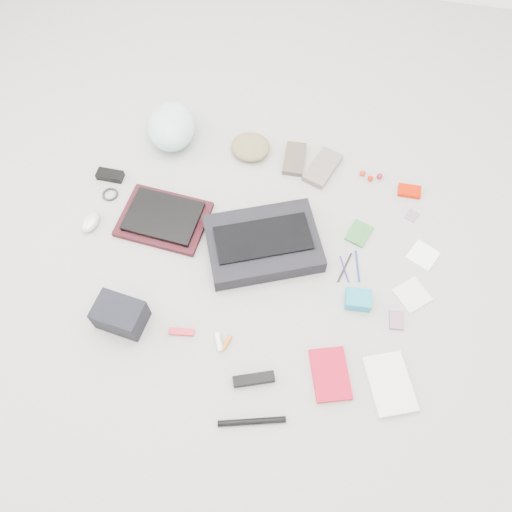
% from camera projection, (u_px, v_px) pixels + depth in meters
% --- Properties ---
extents(ground_plane, '(4.00, 4.00, 0.00)m').
position_uv_depth(ground_plane, '(256.00, 261.00, 2.17)').
color(ground_plane, gray).
extents(messenger_bag, '(0.58, 0.50, 0.08)m').
position_uv_depth(messenger_bag, '(263.00, 243.00, 2.17)').
color(messenger_bag, black).
rests_on(messenger_bag, ground_plane).
extents(bag_flap, '(0.45, 0.33, 0.01)m').
position_uv_depth(bag_flap, '(263.00, 238.00, 2.13)').
color(bag_flap, black).
rests_on(bag_flap, messenger_bag).
extents(laptop_sleeve, '(0.40, 0.32, 0.03)m').
position_uv_depth(laptop_sleeve, '(164.00, 219.00, 2.26)').
color(laptop_sleeve, '#360F15').
rests_on(laptop_sleeve, ground_plane).
extents(laptop, '(0.34, 0.26, 0.02)m').
position_uv_depth(laptop, '(163.00, 216.00, 2.24)').
color(laptop, black).
rests_on(laptop, laptop_sleeve).
extents(bike_helmet, '(0.28, 0.32, 0.17)m').
position_uv_depth(bike_helmet, '(172.00, 127.00, 2.43)').
color(bike_helmet, silver).
rests_on(bike_helmet, ground_plane).
extents(beanie, '(0.22, 0.21, 0.07)m').
position_uv_depth(beanie, '(251.00, 147.00, 2.44)').
color(beanie, olive).
rests_on(beanie, ground_plane).
extents(mitten_left, '(0.10, 0.20, 0.03)m').
position_uv_depth(mitten_left, '(294.00, 159.00, 2.43)').
color(mitten_left, brown).
rests_on(mitten_left, ground_plane).
extents(mitten_right, '(0.18, 0.24, 0.03)m').
position_uv_depth(mitten_right, '(323.00, 168.00, 2.40)').
color(mitten_right, slate).
rests_on(mitten_right, ground_plane).
extents(power_brick, '(0.12, 0.06, 0.03)m').
position_uv_depth(power_brick, '(110.00, 175.00, 2.38)').
color(power_brick, black).
rests_on(power_brick, ground_plane).
extents(cable_coil, '(0.08, 0.08, 0.01)m').
position_uv_depth(cable_coil, '(110.00, 194.00, 2.34)').
color(cable_coil, black).
rests_on(cable_coil, ground_plane).
extents(mouse, '(0.08, 0.12, 0.04)m').
position_uv_depth(mouse, '(90.00, 222.00, 2.24)').
color(mouse, '#BBBBBB').
rests_on(mouse, ground_plane).
extents(camera_bag, '(0.21, 0.16, 0.12)m').
position_uv_depth(camera_bag, '(120.00, 315.00, 1.99)').
color(camera_bag, black).
rests_on(camera_bag, ground_plane).
extents(multitool, '(0.11, 0.04, 0.02)m').
position_uv_depth(multitool, '(182.00, 332.00, 2.01)').
color(multitool, red).
rests_on(multitool, ground_plane).
extents(toiletry_tube_white, '(0.05, 0.08, 0.02)m').
position_uv_depth(toiletry_tube_white, '(219.00, 342.00, 1.98)').
color(toiletry_tube_white, silver).
rests_on(toiletry_tube_white, ground_plane).
extents(toiletry_tube_orange, '(0.03, 0.07, 0.02)m').
position_uv_depth(toiletry_tube_orange, '(227.00, 343.00, 1.99)').
color(toiletry_tube_orange, '#C55E19').
rests_on(toiletry_tube_orange, ground_plane).
extents(u_lock, '(0.16, 0.09, 0.03)m').
position_uv_depth(u_lock, '(254.00, 379.00, 1.91)').
color(u_lock, black).
rests_on(u_lock, ground_plane).
extents(bike_pump, '(0.25, 0.09, 0.02)m').
position_uv_depth(bike_pump, '(252.00, 422.00, 1.84)').
color(bike_pump, black).
rests_on(bike_pump, ground_plane).
extents(book_red, '(0.19, 0.24, 0.02)m').
position_uv_depth(book_red, '(330.00, 374.00, 1.92)').
color(book_red, red).
rests_on(book_red, ground_plane).
extents(book_white, '(0.23, 0.27, 0.02)m').
position_uv_depth(book_white, '(390.00, 384.00, 1.90)').
color(book_white, silver).
rests_on(book_white, ground_plane).
extents(notepad, '(0.12, 0.14, 0.01)m').
position_uv_depth(notepad, '(359.00, 233.00, 2.23)').
color(notepad, '#2E6E31').
rests_on(notepad, ground_plane).
extents(pen_blue, '(0.06, 0.12, 0.01)m').
position_uv_depth(pen_blue, '(344.00, 269.00, 2.15)').
color(pen_blue, navy).
rests_on(pen_blue, ground_plane).
extents(pen_black, '(0.05, 0.15, 0.01)m').
position_uv_depth(pen_black, '(345.00, 267.00, 2.15)').
color(pen_black, black).
rests_on(pen_black, ground_plane).
extents(pen_navy, '(0.04, 0.15, 0.01)m').
position_uv_depth(pen_navy, '(357.00, 266.00, 2.16)').
color(pen_navy, navy).
rests_on(pen_navy, ground_plane).
extents(accordion_wallet, '(0.11, 0.09, 0.05)m').
position_uv_depth(accordion_wallet, '(358.00, 300.00, 2.06)').
color(accordion_wallet, teal).
rests_on(accordion_wallet, ground_plane).
extents(card_deck, '(0.06, 0.09, 0.01)m').
position_uv_depth(card_deck, '(396.00, 320.00, 2.03)').
color(card_deck, gray).
rests_on(card_deck, ground_plane).
extents(napkin_top, '(0.15, 0.15, 0.01)m').
position_uv_depth(napkin_top, '(423.00, 255.00, 2.18)').
color(napkin_top, white).
rests_on(napkin_top, ground_plane).
extents(napkin_bottom, '(0.18, 0.18, 0.01)m').
position_uv_depth(napkin_bottom, '(412.00, 295.00, 2.09)').
color(napkin_bottom, silver).
rests_on(napkin_bottom, ground_plane).
extents(lollipop_a, '(0.03, 0.03, 0.03)m').
position_uv_depth(lollipop_a, '(363.00, 173.00, 2.39)').
color(lollipop_a, red).
rests_on(lollipop_a, ground_plane).
extents(lollipop_b, '(0.03, 0.03, 0.03)m').
position_uv_depth(lollipop_b, '(370.00, 178.00, 2.37)').
color(lollipop_b, '#C11500').
rests_on(lollipop_b, ground_plane).
extents(lollipop_c, '(0.04, 0.04, 0.03)m').
position_uv_depth(lollipop_c, '(380.00, 176.00, 2.38)').
color(lollipop_c, maroon).
rests_on(lollipop_c, ground_plane).
extents(altoids_tin, '(0.11, 0.07, 0.02)m').
position_uv_depth(altoids_tin, '(409.00, 191.00, 2.34)').
color(altoids_tin, '#BD1600').
rests_on(altoids_tin, ground_plane).
extents(stamp_sheet, '(0.07, 0.07, 0.00)m').
position_uv_depth(stamp_sheet, '(412.00, 216.00, 2.28)').
color(stamp_sheet, gray).
rests_on(stamp_sheet, ground_plane).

